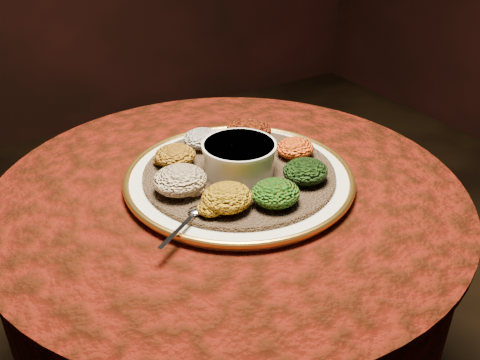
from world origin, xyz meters
TOP-DOWN VIEW (x-y plane):
  - table at (0.00, 0.00)m, footprint 0.96×0.96m
  - platter at (0.03, 0.00)m, footprint 0.54×0.54m
  - injera at (0.03, 0.00)m, footprint 0.41×0.41m
  - stew_bowl at (0.03, 0.00)m, footprint 0.15×0.15m
  - spoon at (-0.12, -0.09)m, footprint 0.13×0.09m
  - portion_ayib at (0.01, 0.14)m, footprint 0.08×0.08m
  - portion_kitfo at (0.11, 0.11)m, footprint 0.10×0.10m
  - portion_tikil at (0.16, -0.00)m, footprint 0.08×0.08m
  - portion_gomen at (0.12, -0.09)m, footprint 0.09×0.08m
  - portion_mixveg at (0.02, -0.13)m, footprint 0.09×0.09m
  - portion_kik at (-0.06, -0.10)m, footprint 0.09×0.09m
  - portion_timatim at (-0.11, -0.00)m, footprint 0.10×0.10m
  - portion_shiro at (-0.07, 0.10)m, footprint 0.09×0.08m

SIDE VIEW (x-z plane):
  - table at x=0.00m, z-range 0.19..0.92m
  - platter at x=0.03m, z-range 0.73..0.76m
  - injera at x=0.03m, z-range 0.75..0.76m
  - spoon at x=-0.12m, z-range 0.76..0.77m
  - portion_tikil at x=0.16m, z-range 0.76..0.80m
  - portion_ayib at x=0.01m, z-range 0.76..0.80m
  - portion_shiro at x=-0.07m, z-range 0.76..0.80m
  - portion_gomen at x=0.12m, z-range 0.76..0.80m
  - portion_mixveg at x=0.02m, z-range 0.76..0.81m
  - portion_kik at x=-0.06m, z-range 0.76..0.81m
  - portion_timatim at x=-0.11m, z-range 0.76..0.81m
  - portion_kitfo at x=0.11m, z-range 0.76..0.81m
  - stew_bowl at x=0.03m, z-range 0.77..0.83m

